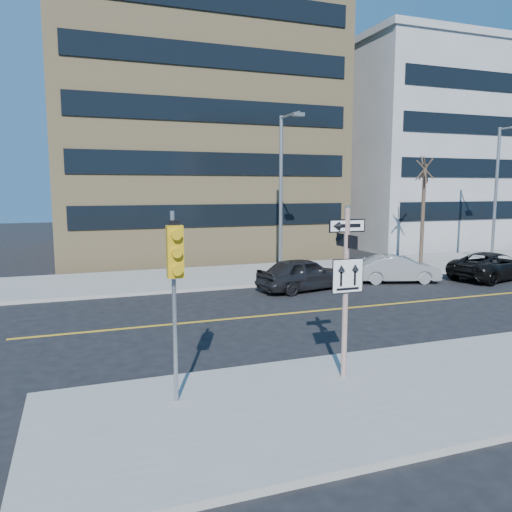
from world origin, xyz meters
name	(u,v)px	position (x,y,z in m)	size (l,w,h in m)	color
ground	(299,351)	(0.00, 0.00, 0.00)	(120.00, 120.00, 0.00)	black
far_sidewalk	(479,260)	(18.00, 12.00, 0.07)	(66.00, 6.00, 0.15)	gray
road_centerline	(509,293)	(12.00, 4.00, 0.01)	(40.00, 0.14, 0.01)	gold
sign_pole	(346,282)	(0.00, -2.51, 2.44)	(0.92, 0.92, 4.06)	beige
traffic_signal	(175,267)	(-4.00, -2.66, 3.03)	(0.32, 0.45, 4.00)	gray
parked_car_a	(303,274)	(3.75, 7.67, 0.75)	(4.39, 1.77, 1.50)	black
parked_car_b	(397,269)	(8.86, 7.84, 0.66)	(4.03, 1.41, 1.33)	gray
parked_car_c	(493,266)	(13.94, 6.89, 0.69)	(4.99, 2.30, 1.39)	black
streetlight_a	(283,185)	(4.00, 10.76, 4.76)	(0.55, 2.25, 8.00)	gray
streetlight_b	(499,185)	(18.00, 10.76, 4.76)	(0.55, 2.25, 8.00)	gray
street_tree_west	(425,172)	(13.00, 11.30, 5.52)	(1.80, 1.80, 6.35)	#392B22
building_brick	(184,128)	(2.00, 25.00, 9.00)	(18.00, 18.00, 18.00)	tan
building_grey_mid	(434,155)	(24.00, 24.00, 7.50)	(20.00, 16.00, 15.00)	gray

